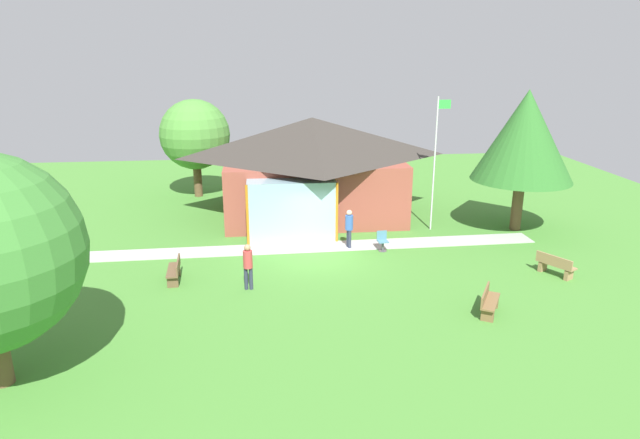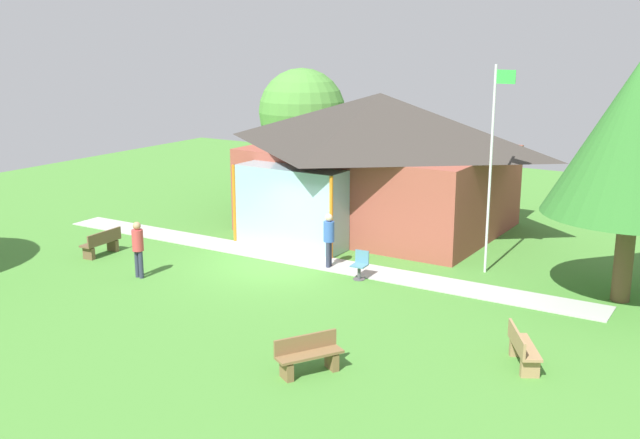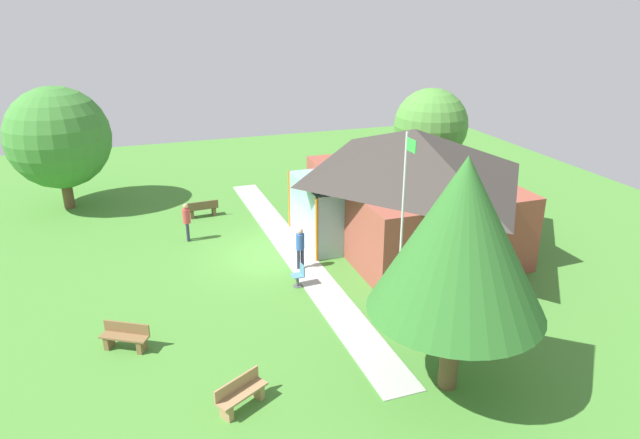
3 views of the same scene
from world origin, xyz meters
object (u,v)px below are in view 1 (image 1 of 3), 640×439
visitor_strolling_lawn (248,263)px  tree_behind_pavilion_left (195,135)px  bench_mid_left (175,271)px  patio_chair_lawn_spare (382,241)px  flagpole (435,159)px  tree_east_hedge (525,136)px  visitor_on_path (349,226)px  pavilion (311,165)px  bench_front_right (489,302)px  bench_lawn_far_right (555,266)px

visitor_strolling_lawn → tree_behind_pavilion_left: tree_behind_pavilion_left is taller
bench_mid_left → tree_behind_pavilion_left: tree_behind_pavilion_left is taller
patio_chair_lawn_spare → flagpole: bearing=-143.0°
visitor_strolling_lawn → tree_east_hedge: size_ratio=0.26×
visitor_on_path → pavilion: bearing=-1.1°
patio_chair_lawn_spare → tree_behind_pavilion_left: bearing=-53.6°
tree_behind_pavilion_left → bench_front_right: bearing=-56.3°
pavilion → bench_mid_left: pavilion is taller
bench_front_right → visitor_strolling_lawn: (-7.93, 2.84, 0.62)m
bench_lawn_far_right → visitor_strolling_lawn: (-11.77, 0.02, 0.62)m
flagpole → bench_lawn_far_right: size_ratio=4.17×
visitor_strolling_lawn → bench_mid_left: bearing=-14.3°
pavilion → flagpole: 6.38m
pavilion → flagpole: bearing=-29.1°
bench_front_right → patio_chair_lawn_spare: size_ratio=1.76×
flagpole → tree_east_hedge: size_ratio=0.95×
bench_lawn_far_right → pavilion: bearing=-167.2°
flagpole → patio_chair_lawn_spare: (-2.99, -2.64, -3.05)m
visitor_on_path → visitor_strolling_lawn: same height
bench_lawn_far_right → tree_east_hedge: size_ratio=0.23×
visitor_strolling_lawn → tree_behind_pavilion_left: (-3.09, 13.67, 2.61)m
patio_chair_lawn_spare → visitor_strolling_lawn: (-5.73, -3.43, 0.61)m
flagpole → bench_lawn_far_right: 7.46m
patio_chair_lawn_spare → tree_behind_pavilion_left: (-8.82, 10.24, 3.21)m
pavilion → flagpole: flagpole is taller
visitor_on_path → tree_east_hedge: (8.43, 1.69, 3.51)m
bench_mid_left → patio_chair_lawn_spare: (8.50, 2.38, 0.01)m
bench_front_right → tree_east_hedge: (4.83, 8.44, 4.13)m
visitor_on_path → visitor_strolling_lawn: 5.84m
visitor_on_path → tree_behind_pavilion_left: tree_behind_pavilion_left is taller
bench_lawn_far_right → visitor_strolling_lawn: bearing=-120.4°
bench_front_right → tree_behind_pavilion_left: 20.11m
flagpole → patio_chair_lawn_spare: bearing=-138.6°
pavilion → bench_front_right: 13.08m
pavilion → bench_mid_left: (-5.97, -8.09, -2.23)m
flagpole → bench_mid_left: size_ratio=4.15×
tree_east_hedge → visitor_on_path: bearing=-168.6°
patio_chair_lawn_spare → tree_behind_pavilion_left: tree_behind_pavilion_left is taller
tree_east_hedge → tree_behind_pavilion_left: bearing=153.0°
flagpole → patio_chair_lawn_spare: 5.02m
bench_lawn_far_right → flagpole: bearing=176.3°
bench_front_right → flagpole: bearing=-154.6°
bench_front_right → bench_mid_left: same height
bench_mid_left → bench_lawn_far_right: size_ratio=1.00×
bench_front_right → pavilion: bearing=-128.0°
visitor_on_path → visitor_strolling_lawn: bearing=118.7°
bench_lawn_far_right → patio_chair_lawn_spare: (-6.04, 3.45, 0.01)m
visitor_strolling_lawn → bench_lawn_far_right: bearing=-173.6°
bench_mid_left → tree_east_hedge: size_ratio=0.23×
tree_behind_pavilion_left → flagpole: bearing=-32.8°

